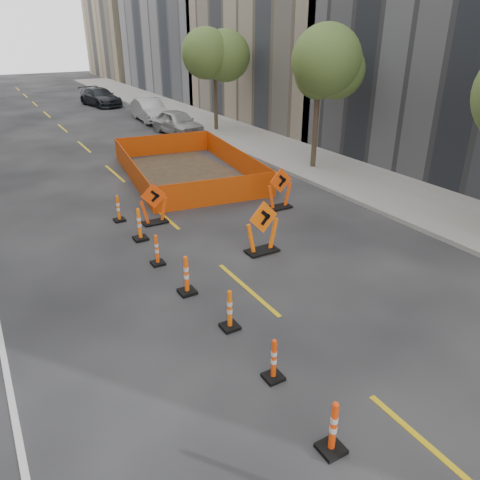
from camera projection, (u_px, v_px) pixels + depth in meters
ground_plane at (353, 380)px, 9.06m from camera, size 140.00×140.00×0.00m
sidewalk_right at (322, 166)px, 22.55m from camera, size 4.00×90.00×0.15m
bld_right_c at (312, 13)px, 32.55m from camera, size 12.00×16.00×14.00m
bld_right_e at (143, 10)px, 59.50m from camera, size 12.00×14.00×16.00m
tree_r_b at (319, 68)px, 20.41m from camera, size 2.80×2.80×5.95m
tree_r_c at (215, 56)px, 28.27m from camera, size 2.80×2.80×5.95m
channelizer_2 at (333, 427)px, 7.36m from camera, size 0.40×0.40×1.02m
channelizer_3 at (274, 359)px, 8.92m from camera, size 0.37×0.37×0.93m
channelizer_4 at (230, 310)px, 10.42m from camera, size 0.39×0.39×0.99m
channelizer_5 at (186, 275)px, 11.79m from camera, size 0.42×0.42×1.07m
channelizer_6 at (157, 250)px, 13.26m from camera, size 0.37×0.37×0.93m
channelizer_7 at (139, 224)px, 14.77m from camera, size 0.43×0.43×1.09m
channelizer_8 at (118, 208)px, 16.22m from camera, size 0.38×0.38×0.96m
chevron_sign_left at (154, 204)px, 15.93m from camera, size 1.09×0.85×1.44m
chevron_sign_center at (262, 227)px, 13.83m from camera, size 1.15×0.75×1.65m
chevron_sign_right at (280, 188)px, 17.23m from camera, size 1.05×0.64×1.56m
safety_fence at (186, 164)px, 21.16m from camera, size 5.97×8.93×1.04m
parked_car_near at (178, 122)px, 29.06m from camera, size 2.22×4.50×1.48m
parked_car_mid at (150, 110)px, 33.07m from camera, size 1.88×4.70×1.52m
parked_car_far at (100, 97)px, 39.38m from camera, size 2.88×5.24×1.44m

